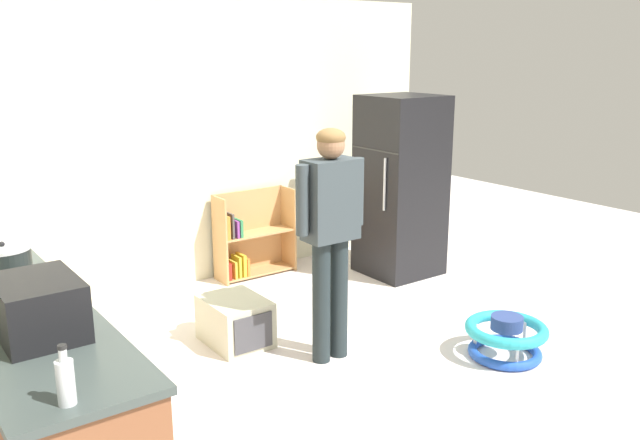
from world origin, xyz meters
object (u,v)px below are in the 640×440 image
(kitchen_counter, at_px, (32,391))
(refrigerator, at_px, (401,186))
(baby_walker, at_px, (506,337))
(microwave, at_px, (39,308))
(clear_bottle, at_px, (65,381))
(pet_carrier, at_px, (235,321))
(bookshelf, at_px, (249,240))
(crock_pot, at_px, (4,265))
(standing_person, at_px, (331,224))
(blue_cup, at_px, (20,253))

(kitchen_counter, xyz_separation_m, refrigerator, (3.82, 1.27, 0.44))
(baby_walker, height_order, microwave, microwave)
(kitchen_counter, distance_m, clear_bottle, 1.20)
(refrigerator, bearing_deg, pet_carrier, -166.52)
(kitchen_counter, bearing_deg, pet_carrier, 24.66)
(bookshelf, xyz_separation_m, pet_carrier, (-0.90, -1.33, -0.19))
(crock_pot, distance_m, clear_bottle, 1.57)
(bookshelf, relative_size, pet_carrier, 1.54)
(kitchen_counter, xyz_separation_m, standing_person, (2.08, 0.12, 0.57))
(standing_person, xyz_separation_m, crock_pot, (-2.05, 0.38, -0.00))
(baby_walker, bearing_deg, blue_cup, 151.74)
(crock_pot, height_order, blue_cup, crock_pot)
(standing_person, bearing_deg, microwave, -167.32)
(refrigerator, xyz_separation_m, baby_walker, (-0.69, -1.91, -0.73))
(bookshelf, height_order, standing_person, standing_person)
(baby_walker, height_order, crock_pot, crock_pot)
(kitchen_counter, relative_size, clear_bottle, 9.60)
(standing_person, bearing_deg, clear_bottle, -151.16)
(bookshelf, relative_size, clear_bottle, 3.46)
(crock_pot, bearing_deg, refrigerator, 11.49)
(refrigerator, relative_size, clear_bottle, 7.24)
(standing_person, bearing_deg, crock_pot, 169.36)
(standing_person, height_order, microwave, standing_person)
(pet_carrier, xyz_separation_m, microwave, (-1.63, -1.10, 0.86))
(microwave, xyz_separation_m, blue_cup, (0.20, 1.29, -0.09))
(crock_pot, bearing_deg, pet_carrier, 8.75)
(kitchen_counter, xyz_separation_m, clear_bottle, (-0.08, -1.07, 0.55))
(bookshelf, height_order, clear_bottle, clear_bottle)
(refrigerator, distance_m, pet_carrier, 2.35)
(standing_person, xyz_separation_m, clear_bottle, (-2.15, -1.19, -0.02))
(refrigerator, height_order, crock_pot, refrigerator)
(kitchen_counter, height_order, clear_bottle, clear_bottle)
(baby_walker, xyz_separation_m, pet_carrier, (-1.49, 1.38, 0.02))
(microwave, height_order, clear_bottle, microwave)
(kitchen_counter, height_order, blue_cup, blue_cup)
(clear_bottle, bearing_deg, blue_cup, 81.96)
(baby_walker, bearing_deg, crock_pot, 159.88)
(kitchen_counter, distance_m, blue_cup, 1.08)
(crock_pot, xyz_separation_m, clear_bottle, (-0.11, -1.57, -0.02))
(blue_cup, bearing_deg, standing_person, -23.70)
(clear_bottle, bearing_deg, crock_pot, 86.11)
(bookshelf, relative_size, standing_person, 0.50)
(pet_carrier, xyz_separation_m, blue_cup, (-1.43, 0.19, 0.77))
(refrigerator, relative_size, bookshelf, 2.09)
(microwave, bearing_deg, refrigerator, 23.04)
(crock_pot, bearing_deg, blue_cup, 67.96)
(pet_carrier, distance_m, microwave, 2.15)
(baby_walker, height_order, pet_carrier, pet_carrier)
(bookshelf, relative_size, baby_walker, 1.41)
(crock_pot, bearing_deg, kitchen_counter, -93.28)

